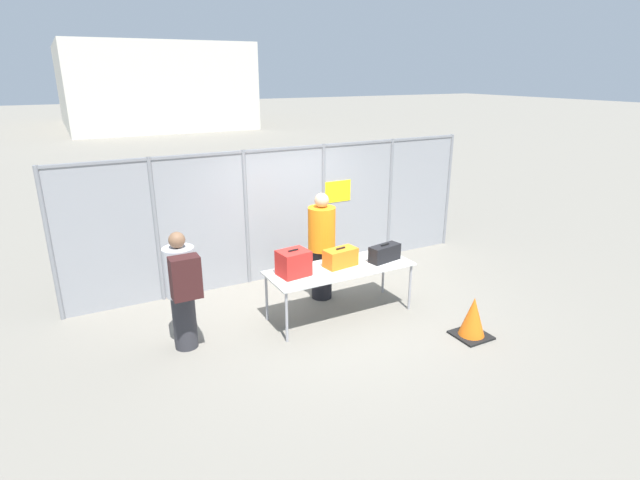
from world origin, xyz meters
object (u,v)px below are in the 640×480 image
(suitcase_red, at_px, (294,263))
(suitcase_orange, at_px, (340,258))
(inspection_table, at_px, (340,270))
(suitcase_black, at_px, (385,253))
(security_worker_near, at_px, (322,245))
(traveler_hooded, at_px, (182,287))
(utility_trailer, at_px, (358,213))
(traffic_cone, at_px, (473,319))

(suitcase_red, xyz_separation_m, suitcase_orange, (0.77, -0.02, -0.05))
(inspection_table, height_order, suitcase_black, suitcase_black)
(suitcase_black, relative_size, security_worker_near, 0.31)
(security_worker_near, bearing_deg, traveler_hooded, 26.36)
(utility_trailer, bearing_deg, security_worker_near, -131.11)
(suitcase_red, relative_size, suitcase_orange, 0.88)
(suitcase_red, height_order, security_worker_near, security_worker_near)
(inspection_table, bearing_deg, traveler_hooded, 177.35)
(suitcase_black, xyz_separation_m, security_worker_near, (-0.70, 0.77, 0.01))
(utility_trailer, bearing_deg, traveler_hooded, -144.67)
(traveler_hooded, height_order, security_worker_near, security_worker_near)
(inspection_table, bearing_deg, suitcase_red, 174.78)
(suitcase_orange, relative_size, utility_trailer, 0.16)
(suitcase_black, distance_m, security_worker_near, 1.04)
(traveler_hooded, xyz_separation_m, traffic_cone, (3.66, -1.58, -0.63))
(suitcase_orange, bearing_deg, utility_trailer, 54.20)
(inspection_table, bearing_deg, utility_trailer, 54.24)
(suitcase_black, bearing_deg, suitcase_orange, 169.81)
(suitcase_red, relative_size, traffic_cone, 0.77)
(inspection_table, bearing_deg, security_worker_near, 85.53)
(suitcase_red, distance_m, suitcase_black, 1.50)
(suitcase_orange, distance_m, security_worker_near, 0.64)
(traffic_cone, bearing_deg, suitcase_orange, 130.32)
(suitcase_orange, xyz_separation_m, security_worker_near, (0.02, 0.64, -0.00))
(suitcase_orange, distance_m, traffic_cone, 2.09)
(utility_trailer, height_order, traffic_cone, utility_trailer)
(utility_trailer, relative_size, traffic_cone, 5.55)
(suitcase_black, bearing_deg, suitcase_red, 174.34)
(inspection_table, distance_m, suitcase_black, 0.78)
(security_worker_near, height_order, utility_trailer, security_worker_near)
(traffic_cone, bearing_deg, suitcase_black, 112.29)
(inspection_table, xyz_separation_m, security_worker_near, (0.05, 0.69, 0.18))
(suitcase_black, bearing_deg, inspection_table, 173.91)
(suitcase_red, relative_size, suitcase_black, 0.85)
(inspection_table, xyz_separation_m, suitcase_orange, (0.03, 0.05, 0.19))
(inspection_table, height_order, suitcase_red, suitcase_red)
(suitcase_red, bearing_deg, traveler_hooded, 178.55)
(suitcase_orange, bearing_deg, security_worker_near, 88.02)
(inspection_table, relative_size, utility_trailer, 0.67)
(suitcase_black, bearing_deg, utility_trailer, 63.40)
(suitcase_red, height_order, utility_trailer, suitcase_red)
(suitcase_orange, height_order, traveler_hooded, traveler_hooded)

